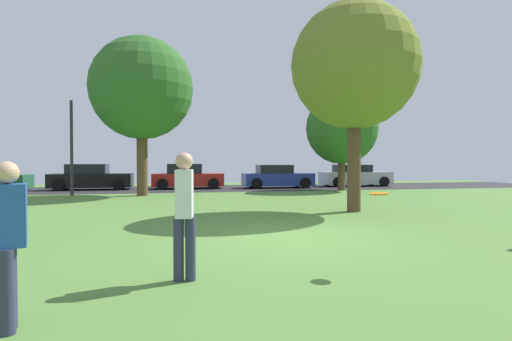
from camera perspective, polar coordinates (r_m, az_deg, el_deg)
name	(u,v)px	position (r m, az deg, el deg)	size (l,w,h in m)	color
ground_plane	(291,238)	(8.67, 4.98, -9.46)	(44.00, 44.00, 0.00)	#547F38
road_strip	(215,188)	(24.34, -5.86, -2.51)	(44.00, 6.40, 0.01)	#28282B
maple_tree_near	(142,89)	(19.98, -15.91, 11.09)	(4.80, 4.80, 7.46)	brown
oak_tree_center	(342,129)	(23.07, 12.07, 5.84)	(3.99, 3.99, 5.47)	brown
maple_tree_far	(355,66)	(13.64, 13.80, 14.14)	(4.06, 4.06, 6.72)	brown
person_catcher	(8,238)	(4.52, -31.78, -8.16)	(0.37, 0.30, 1.62)	#2D334C
person_bystander	(184,210)	(5.53, -10.13, -5.48)	(0.30, 0.34, 1.74)	#2D334C
frisbee_disc	(379,194)	(6.16, 17.03, -3.18)	(0.28, 0.28, 0.04)	orange
parked_car_black	(91,178)	(24.84, -22.37, -0.98)	(4.45, 1.97, 1.47)	black
parked_car_red	(187,177)	(24.33, -9.78, -0.95)	(4.15, 2.10, 1.47)	#B21E1E
parked_car_blue	(277,177)	(24.59, 3.00, -0.96)	(4.25, 1.92, 1.41)	#233893
parked_car_silver	(355,176)	(27.05, 13.82, -0.78)	(4.51, 1.96, 1.40)	#B7B7BC
street_lamp_post	(72,148)	(20.91, -24.70, 2.91)	(0.14, 0.14, 4.50)	#2D2D33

